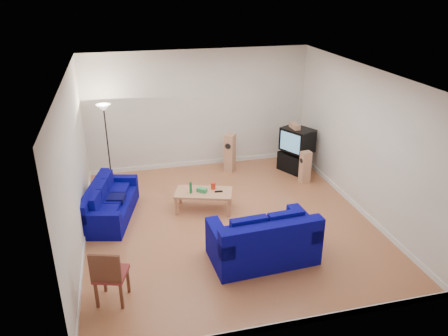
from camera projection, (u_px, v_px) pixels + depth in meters
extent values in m
cube|color=brown|center=(228.00, 221.00, 9.48)|extent=(6.00, 6.50, 0.01)
cube|color=white|center=(229.00, 74.00, 8.19)|extent=(6.00, 6.50, 0.01)
cube|color=white|center=(199.00, 110.00, 11.72)|extent=(6.00, 0.01, 3.20)
cube|color=white|center=(288.00, 238.00, 5.94)|extent=(6.00, 0.01, 3.20)
cube|color=white|center=(74.00, 167.00, 8.18)|extent=(0.01, 6.50, 3.20)
cube|color=white|center=(362.00, 141.00, 9.49)|extent=(0.01, 6.50, 3.20)
cube|color=white|center=(200.00, 163.00, 12.33)|extent=(6.00, 0.02, 0.12)
cube|color=white|center=(282.00, 325.00, 6.57)|extent=(6.00, 0.02, 0.12)
cube|color=white|center=(85.00, 237.00, 8.79)|extent=(0.02, 6.50, 0.12)
cube|color=white|center=(353.00, 203.00, 10.11)|extent=(0.02, 6.50, 0.12)
cube|color=#090754|center=(111.00, 209.00, 9.59)|extent=(1.30, 2.11, 0.37)
cube|color=#090754|center=(95.00, 194.00, 9.43)|extent=(0.67, 1.95, 0.38)
cube|color=#090754|center=(119.00, 180.00, 10.28)|extent=(0.87, 0.40, 0.21)
cube|color=#090754|center=(99.00, 218.00, 8.66)|extent=(0.87, 0.40, 0.21)
cube|color=#060638|center=(116.00, 198.00, 9.47)|extent=(0.43, 0.43, 0.11)
cube|color=#090754|center=(262.00, 247.00, 8.16)|extent=(1.98, 1.19, 0.47)
cube|color=#090754|center=(272.00, 237.00, 7.61)|extent=(1.93, 0.36, 0.49)
cube|color=#090754|center=(219.00, 237.00, 7.78)|extent=(0.31, 1.09, 0.27)
cube|color=#090754|center=(304.00, 223.00, 8.24)|extent=(0.31, 1.09, 0.27)
cube|color=#060638|center=(260.00, 226.00, 8.17)|extent=(0.48, 0.48, 0.14)
cube|color=tan|center=(204.00, 193.00, 9.78)|extent=(1.40, 0.99, 0.05)
cube|color=tan|center=(176.00, 206.00, 9.67)|extent=(0.08, 0.08, 0.41)
cube|color=tan|center=(180.00, 196.00, 10.16)|extent=(0.08, 0.08, 0.41)
cube|color=tan|center=(229.00, 208.00, 9.60)|extent=(0.08, 0.08, 0.41)
cube|color=tan|center=(230.00, 197.00, 10.08)|extent=(0.08, 0.08, 0.41)
cylinder|color=#197233|center=(191.00, 188.00, 9.66)|extent=(0.07, 0.07, 0.27)
cube|color=green|center=(202.00, 190.00, 9.75)|extent=(0.25, 0.23, 0.09)
cylinder|color=red|center=(213.00, 186.00, 9.87)|extent=(0.12, 0.12, 0.15)
cube|color=black|center=(219.00, 191.00, 9.76)|extent=(0.18, 0.08, 0.02)
cube|color=black|center=(294.00, 162.00, 11.84)|extent=(0.80, 0.96, 0.51)
cube|color=black|center=(295.00, 151.00, 11.77)|extent=(0.51, 0.54, 0.10)
cube|color=black|center=(298.00, 140.00, 11.55)|extent=(0.89, 0.98, 0.62)
cube|color=teal|center=(290.00, 142.00, 11.36)|extent=(0.32, 0.57, 0.49)
cube|color=tan|center=(295.00, 126.00, 11.42)|extent=(0.18, 0.40, 0.14)
cube|color=tan|center=(230.00, 153.00, 11.77)|extent=(0.37, 0.39, 1.04)
cylinder|color=black|center=(228.00, 146.00, 11.53)|extent=(0.14, 0.11, 0.15)
cube|color=tan|center=(305.00, 167.00, 11.13)|extent=(0.28, 0.23, 0.85)
cylinder|color=black|center=(301.00, 161.00, 11.00)|extent=(0.04, 0.13, 0.12)
cylinder|color=black|center=(112.00, 182.00, 11.25)|extent=(0.27, 0.27, 0.03)
cylinder|color=black|center=(108.00, 147.00, 10.85)|extent=(0.03, 0.03, 1.95)
cone|color=white|center=(103.00, 108.00, 10.45)|extent=(0.36, 0.36, 0.16)
cube|color=brown|center=(97.00, 295.00, 6.91)|extent=(0.06, 0.06, 0.49)
cube|color=brown|center=(104.00, 279.00, 7.28)|extent=(0.06, 0.06, 0.49)
cube|color=brown|center=(121.00, 296.00, 6.89)|extent=(0.06, 0.06, 0.49)
cube|color=brown|center=(128.00, 280.00, 7.26)|extent=(0.06, 0.06, 0.49)
cube|color=maroon|center=(111.00, 274.00, 6.98)|extent=(0.61, 0.61, 0.07)
cube|color=brown|center=(105.00, 269.00, 6.67)|extent=(0.48, 0.19, 0.49)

